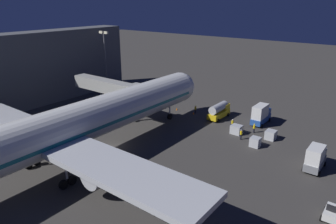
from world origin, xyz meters
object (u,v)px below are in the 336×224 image
at_px(baggage_container_near_belt, 255,142).
at_px(ground_crew_near_nose_gear, 241,134).
at_px(traffic_cone_nose_starboard, 177,109).
at_px(jet_bridge, 114,88).
at_px(ground_crew_marshaller_fwd, 254,128).
at_px(traffic_cone_nose_port, 194,113).
at_px(cargo_truck_aft, 316,158).
at_px(baggage_container_mid_row, 236,129).
at_px(catering_truck, 261,114).
at_px(ground_crew_by_tug, 195,109).
at_px(apron_floodlight_mast, 105,57).
at_px(baggage_tug_spare, 332,213).
at_px(ground_crew_walking_aft, 232,123).
at_px(airliner_at_gate, 45,136).
at_px(fuel_tanker, 219,110).
at_px(baggage_container_far_row, 271,135).

xyz_separation_m(baggage_container_near_belt, ground_crew_near_nose_gear, (3.07, -1.13, 0.22)).
xyz_separation_m(ground_crew_near_nose_gear, traffic_cone_nose_starboard, (17.90, -5.80, -0.75)).
bearing_deg(jet_bridge, baggage_container_near_belt, -172.57).
height_order(ground_crew_marshaller_fwd, traffic_cone_nose_port, ground_crew_marshaller_fwd).
xyz_separation_m(cargo_truck_aft, traffic_cone_nose_port, (26.18, -8.79, -1.55)).
bearing_deg(baggage_container_mid_row, catering_truck, -102.09).
xyz_separation_m(ground_crew_by_tug, traffic_cone_nose_port, (0.06, 0.60, -0.70)).
distance_m(apron_floodlight_mast, baggage_tug_spare, 62.10).
bearing_deg(ground_crew_by_tug, ground_crew_marshaller_fwd, 171.00).
distance_m(baggage_tug_spare, ground_crew_by_tug, 36.30).
bearing_deg(ground_crew_walking_aft, apron_floodlight_mast, -4.25).
bearing_deg(baggage_container_mid_row, jet_bridge, 15.62).
height_order(airliner_at_gate, ground_crew_by_tug, airliner_at_gate).
distance_m(jet_bridge, ground_crew_marshaller_fwd, 28.67).
height_order(cargo_truck_aft, ground_crew_near_nose_gear, cargo_truck_aft).
bearing_deg(baggage_container_mid_row, fuel_tanker, -39.19).
height_order(ground_crew_walking_aft, traffic_cone_nose_starboard, ground_crew_walking_aft).
height_order(jet_bridge, catering_truck, jet_bridge).
relative_size(jet_bridge, baggage_container_near_belt, 11.82).
relative_size(airliner_at_gate, ground_crew_walking_aft, 38.41).
distance_m(airliner_at_gate, baggage_container_far_row, 36.50).
xyz_separation_m(catering_truck, baggage_container_mid_row, (1.56, 7.31, -1.15)).
xyz_separation_m(apron_floodlight_mast, baggage_tug_spare, (-58.17, 20.05, -8.43)).
distance_m(airliner_at_gate, catering_truck, 39.52).
height_order(baggage_tug_spare, baggage_container_near_belt, baggage_tug_spare).
relative_size(airliner_at_gate, fuel_tanker, 11.27).
height_order(jet_bridge, apron_floodlight_mast, apron_floodlight_mast).
bearing_deg(baggage_container_mid_row, baggage_container_far_row, -166.12).
bearing_deg(cargo_truck_aft, ground_crew_near_nose_gear, -13.28).
bearing_deg(fuel_tanker, apron_floodlight_mast, 0.81).
distance_m(catering_truck, traffic_cone_nose_port, 13.85).
bearing_deg(jet_bridge, ground_crew_by_tug, -138.12).
height_order(ground_crew_near_nose_gear, ground_crew_by_tug, ground_crew_near_nose_gear).
distance_m(baggage_tug_spare, baggage_container_far_row, 21.14).
height_order(fuel_tanker, baggage_container_mid_row, fuel_tanker).
height_order(baggage_container_mid_row, traffic_cone_nose_port, baggage_container_mid_row).
relative_size(cargo_truck_aft, baggage_container_far_row, 2.71).
bearing_deg(ground_crew_walking_aft, fuel_tanker, -35.18).
distance_m(baggage_container_far_row, ground_crew_walking_aft, 7.58).
distance_m(catering_truck, fuel_tanker, 8.24).
xyz_separation_m(cargo_truck_aft, baggage_container_mid_row, (14.42, -4.87, -1.03)).
xyz_separation_m(baggage_container_near_belt, ground_crew_by_tug, (16.51, -7.53, 0.18)).
distance_m(baggage_container_near_belt, ground_crew_by_tug, 18.15).
height_order(baggage_container_far_row, ground_crew_marshaller_fwd, ground_crew_marshaller_fwd).
xyz_separation_m(airliner_at_gate, ground_crew_walking_aft, (-12.19, -30.78, -4.96)).
relative_size(catering_truck, ground_crew_marshaller_fwd, 3.23).
height_order(ground_crew_near_nose_gear, traffic_cone_nose_starboard, ground_crew_near_nose_gear).
bearing_deg(ground_crew_near_nose_gear, airliner_at_gate, 59.77).
bearing_deg(jet_bridge, baggage_container_far_row, -164.71).
bearing_deg(fuel_tanker, ground_crew_walking_aft, 144.82).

